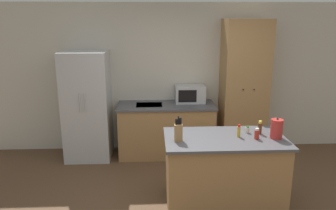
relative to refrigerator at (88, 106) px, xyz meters
name	(u,v)px	position (x,y,z in m)	size (l,w,h in m)	color
wall_back	(182,78)	(1.63, 0.38, 0.39)	(7.20, 0.06, 2.60)	beige
refrigerator	(88,106)	(0.00, 0.00, 0.00)	(0.74, 0.73, 1.82)	#B7BABC
back_counter	(166,129)	(1.33, 0.02, -0.46)	(1.66, 0.70, 0.91)	#9E7547
pantry_cabinet	(244,88)	(2.66, 0.06, 0.25)	(0.75, 0.61, 2.33)	#9E7547
kitchen_island	(224,171)	(1.99, -1.61, -0.45)	(1.50, 0.85, 0.91)	#9E7547
microwave	(190,94)	(1.75, 0.16, 0.14)	(0.51, 0.34, 0.30)	#B2B5B7
knife_block	(178,132)	(1.40, -1.71, 0.11)	(0.09, 0.07, 0.31)	#9E7547
spice_bottle_tall_dark	(257,134)	(2.36, -1.68, 0.06)	(0.06, 0.06, 0.14)	#B2281E
spice_bottle_short_red	(239,131)	(2.16, -1.60, 0.08)	(0.04, 0.04, 0.16)	gold
spice_bottle_amber_oil	(247,130)	(2.31, -1.46, 0.04)	(0.05, 0.05, 0.09)	beige
spice_bottle_green_herb	(260,128)	(2.45, -1.50, 0.08)	(0.05, 0.05, 0.17)	#563319
kettle	(277,129)	(2.60, -1.67, 0.12)	(0.15, 0.15, 0.26)	#B72D28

